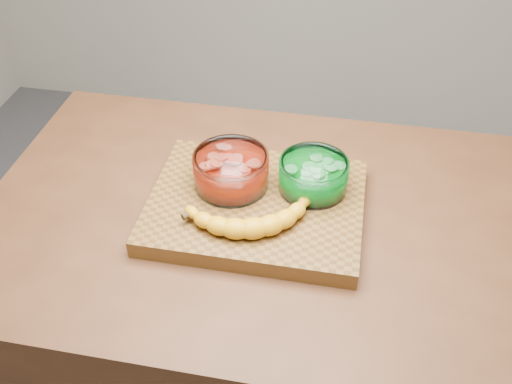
# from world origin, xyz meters

# --- Properties ---
(counter) EXTENTS (1.20, 0.80, 0.90)m
(counter) POSITION_xyz_m (0.00, 0.00, 0.45)
(counter) COLOR #4F2C17
(counter) RESTS_ON ground
(cutting_board) EXTENTS (0.45, 0.35, 0.04)m
(cutting_board) POSITION_xyz_m (0.00, 0.00, 0.92)
(cutting_board) COLOR brown
(cutting_board) RESTS_ON counter
(bowl_red) EXTENTS (0.16, 0.16, 0.08)m
(bowl_red) POSITION_xyz_m (-0.06, 0.04, 0.98)
(bowl_red) COLOR white
(bowl_red) RESTS_ON cutting_board
(bowl_green) EXTENTS (0.15, 0.15, 0.07)m
(bowl_green) POSITION_xyz_m (0.11, 0.06, 0.97)
(bowl_green) COLOR white
(bowl_green) RESTS_ON cutting_board
(banana) EXTENTS (0.28, 0.17, 0.04)m
(banana) POSITION_xyz_m (-0.01, -0.06, 0.96)
(banana) COLOR orange
(banana) RESTS_ON cutting_board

